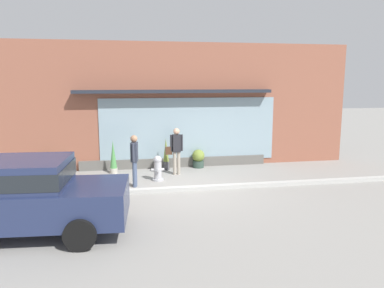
{
  "coord_description": "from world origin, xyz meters",
  "views": [
    {
      "loc": [
        -1.86,
        -11.02,
        3.31
      ],
      "look_at": [
        0.35,
        1.2,
        1.19
      ],
      "focal_mm": 34.86,
      "sensor_mm": 36.0,
      "label": 1
    }
  ],
  "objects_px": {
    "fire_hydrant": "(158,168)",
    "potted_plant_trailing_edge": "(44,164)",
    "potted_plant_low_front": "(113,158)",
    "parked_car_navy": "(15,193)",
    "pedestrian_passerby": "(134,157)",
    "potted_plant_doorstep": "(198,158)",
    "potted_plant_window_left": "(166,155)",
    "pedestrian_with_handbag": "(176,148)"
  },
  "relations": [
    {
      "from": "fire_hydrant",
      "to": "potted_plant_trailing_edge",
      "type": "bearing_deg",
      "value": 159.48
    },
    {
      "from": "potted_plant_low_front",
      "to": "fire_hydrant",
      "type": "bearing_deg",
      "value": -40.66
    },
    {
      "from": "potted_plant_low_front",
      "to": "parked_car_navy",
      "type": "bearing_deg",
      "value": -110.08
    },
    {
      "from": "pedestrian_passerby",
      "to": "potted_plant_low_front",
      "type": "relative_size",
      "value": 1.39
    },
    {
      "from": "potted_plant_doorstep",
      "to": "potted_plant_trailing_edge",
      "type": "xyz_separation_m",
      "value": [
        -5.6,
        -0.17,
        0.04
      ]
    },
    {
      "from": "potted_plant_doorstep",
      "to": "potted_plant_window_left",
      "type": "relative_size",
      "value": 0.58
    },
    {
      "from": "potted_plant_low_front",
      "to": "potted_plant_trailing_edge",
      "type": "relative_size",
      "value": 1.67
    },
    {
      "from": "parked_car_navy",
      "to": "potted_plant_low_front",
      "type": "bearing_deg",
      "value": 74.12
    },
    {
      "from": "fire_hydrant",
      "to": "potted_plant_trailing_edge",
      "type": "height_order",
      "value": "fire_hydrant"
    },
    {
      "from": "fire_hydrant",
      "to": "parked_car_navy",
      "type": "height_order",
      "value": "parked_car_navy"
    },
    {
      "from": "potted_plant_doorstep",
      "to": "potted_plant_trailing_edge",
      "type": "distance_m",
      "value": 5.61
    },
    {
      "from": "pedestrian_passerby",
      "to": "potted_plant_low_front",
      "type": "distance_m",
      "value": 2.03
    },
    {
      "from": "potted_plant_window_left",
      "to": "fire_hydrant",
      "type": "bearing_deg",
      "value": -106.61
    },
    {
      "from": "potted_plant_low_front",
      "to": "pedestrian_with_handbag",
      "type": "bearing_deg",
      "value": -14.79
    },
    {
      "from": "pedestrian_with_handbag",
      "to": "parked_car_navy",
      "type": "xyz_separation_m",
      "value": [
        -4.1,
        -4.63,
        -0.02
      ]
    },
    {
      "from": "fire_hydrant",
      "to": "parked_car_navy",
      "type": "bearing_deg",
      "value": -130.75
    },
    {
      "from": "potted_plant_doorstep",
      "to": "potted_plant_trailing_edge",
      "type": "relative_size",
      "value": 0.98
    },
    {
      "from": "pedestrian_with_handbag",
      "to": "pedestrian_passerby",
      "type": "xyz_separation_m",
      "value": [
        -1.49,
        -1.29,
        -0.01
      ]
    },
    {
      "from": "potted_plant_window_left",
      "to": "pedestrian_with_handbag",
      "type": "bearing_deg",
      "value": -71.33
    },
    {
      "from": "pedestrian_with_handbag",
      "to": "potted_plant_trailing_edge",
      "type": "bearing_deg",
      "value": -11.06
    },
    {
      "from": "pedestrian_with_handbag",
      "to": "potted_plant_low_front",
      "type": "relative_size",
      "value": 1.41
    },
    {
      "from": "parked_car_navy",
      "to": "fire_hydrant",
      "type": "bearing_deg",
      "value": 53.45
    },
    {
      "from": "fire_hydrant",
      "to": "potted_plant_low_front",
      "type": "xyz_separation_m",
      "value": [
        -1.49,
        1.28,
        0.15
      ]
    },
    {
      "from": "fire_hydrant",
      "to": "potted_plant_doorstep",
      "type": "height_order",
      "value": "fire_hydrant"
    },
    {
      "from": "fire_hydrant",
      "to": "potted_plant_low_front",
      "type": "height_order",
      "value": "potted_plant_low_front"
    },
    {
      "from": "parked_car_navy",
      "to": "potted_plant_low_front",
      "type": "relative_size",
      "value": 3.93
    },
    {
      "from": "pedestrian_passerby",
      "to": "potted_plant_doorstep",
      "type": "bearing_deg",
      "value": -36.58
    },
    {
      "from": "pedestrian_passerby",
      "to": "potted_plant_low_front",
      "type": "bearing_deg",
      "value": 32.36
    },
    {
      "from": "potted_plant_trailing_edge",
      "to": "potted_plant_window_left",
      "type": "bearing_deg",
      "value": 0.36
    },
    {
      "from": "pedestrian_with_handbag",
      "to": "potted_plant_window_left",
      "type": "height_order",
      "value": "pedestrian_with_handbag"
    },
    {
      "from": "pedestrian_with_handbag",
      "to": "potted_plant_trailing_edge",
      "type": "xyz_separation_m",
      "value": [
        -4.61,
        0.76,
        -0.56
      ]
    },
    {
      "from": "pedestrian_passerby",
      "to": "potted_plant_doorstep",
      "type": "distance_m",
      "value": 3.39
    },
    {
      "from": "fire_hydrant",
      "to": "potted_plant_trailing_edge",
      "type": "xyz_separation_m",
      "value": [
        -3.9,
        1.46,
        -0.02
      ]
    },
    {
      "from": "parked_car_navy",
      "to": "pedestrian_passerby",
      "type": "bearing_deg",
      "value": 56.2
    },
    {
      "from": "potted_plant_window_left",
      "to": "potted_plant_trailing_edge",
      "type": "height_order",
      "value": "potted_plant_window_left"
    },
    {
      "from": "pedestrian_with_handbag",
      "to": "potted_plant_window_left",
      "type": "bearing_deg",
      "value": -73.0
    },
    {
      "from": "fire_hydrant",
      "to": "pedestrian_passerby",
      "type": "relative_size",
      "value": 0.51
    },
    {
      "from": "parked_car_navy",
      "to": "potted_plant_doorstep",
      "type": "xyz_separation_m",
      "value": [
        5.1,
        5.57,
        -0.58
      ]
    },
    {
      "from": "potted_plant_doorstep",
      "to": "pedestrian_passerby",
      "type": "bearing_deg",
      "value": -138.18
    },
    {
      "from": "parked_car_navy",
      "to": "potted_plant_low_front",
      "type": "xyz_separation_m",
      "value": [
        1.91,
        5.21,
        -0.37
      ]
    },
    {
      "from": "pedestrian_passerby",
      "to": "potted_plant_low_front",
      "type": "xyz_separation_m",
      "value": [
        -0.71,
        1.87,
        -0.38
      ]
    },
    {
      "from": "parked_car_navy",
      "to": "potted_plant_low_front",
      "type": "distance_m",
      "value": 5.56
    }
  ]
}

